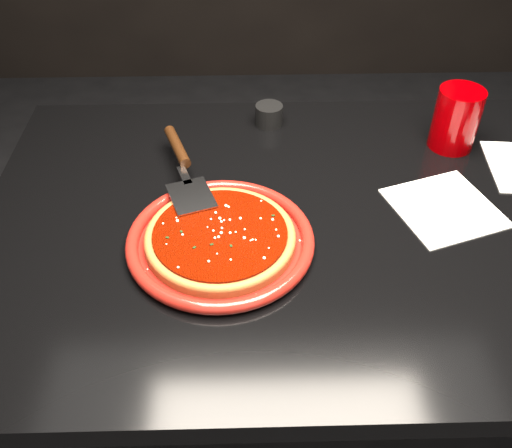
{
  "coord_description": "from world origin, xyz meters",
  "views": [
    {
      "loc": [
        -0.13,
        -0.76,
        1.41
      ],
      "look_at": [
        -0.11,
        -0.04,
        0.77
      ],
      "focal_mm": 40.0,
      "sensor_mm": 36.0,
      "label": 1
    }
  ],
  "objects": [
    {
      "name": "napkin_a",
      "position": [
        0.23,
        0.01,
        0.75
      ],
      "size": [
        0.22,
        0.22,
        0.0
      ],
      "primitive_type": "cube",
      "rotation": [
        0.0,
        0.0,
        0.33
      ],
      "color": "white",
      "rests_on": "table"
    },
    {
      "name": "basil_flecks",
      "position": [
        -0.17,
        -0.07,
        0.78
      ],
      "size": [
        0.2,
        0.2,
        0.0
      ],
      "primitive_type": null,
      "color": "black",
      "rests_on": "plate"
    },
    {
      "name": "pizza_crust_rim",
      "position": [
        -0.17,
        -0.07,
        0.77
      ],
      "size": [
        0.26,
        0.26,
        0.02
      ],
      "primitive_type": "torus",
      "rotation": [
        0.0,
        0.0,
        -0.04
      ],
      "color": "brown",
      "rests_on": "plate"
    },
    {
      "name": "cup",
      "position": [
        0.29,
        0.22,
        0.81
      ],
      "size": [
        0.1,
        0.1,
        0.13
      ],
      "primitive_type": "cylinder",
      "rotation": [
        0.0,
        0.0,
        -0.11
      ],
      "color": "#870001",
      "rests_on": "table"
    },
    {
      "name": "floor",
      "position": [
        0.0,
        0.0,
        -0.01
      ],
      "size": [
        4.0,
        4.0,
        0.01
      ],
      "primitive_type": "cube",
      "color": "black",
      "rests_on": "ground"
    },
    {
      "name": "table",
      "position": [
        0.0,
        0.0,
        0.38
      ],
      "size": [
        1.2,
        0.8,
        0.75
      ],
      "primitive_type": "cube",
      "color": "black",
      "rests_on": "floor"
    },
    {
      "name": "pizza_sauce",
      "position": [
        -0.17,
        -0.07,
        0.78
      ],
      "size": [
        0.23,
        0.23,
        0.01
      ],
      "primitive_type": "cylinder",
      "rotation": [
        0.0,
        0.0,
        -0.04
      ],
      "color": "#630C00",
      "rests_on": "plate"
    },
    {
      "name": "pizza_server",
      "position": [
        -0.24,
        0.1,
        0.79
      ],
      "size": [
        0.18,
        0.32,
        0.02
      ],
      "primitive_type": null,
      "rotation": [
        0.0,
        0.0,
        0.33
      ],
      "color": "silver",
      "rests_on": "plate"
    },
    {
      "name": "parmesan_dusting",
      "position": [
        -0.17,
        -0.07,
        0.78
      ],
      "size": [
        0.22,
        0.22,
        0.01
      ],
      "primitive_type": null,
      "color": "beige",
      "rests_on": "plate"
    },
    {
      "name": "ramekin",
      "position": [
        -0.07,
        0.31,
        0.77
      ],
      "size": [
        0.07,
        0.07,
        0.05
      ],
      "primitive_type": "cylinder",
      "rotation": [
        0.0,
        0.0,
        -0.16
      ],
      "color": "black",
      "rests_on": "table"
    },
    {
      "name": "plate",
      "position": [
        -0.17,
        -0.07,
        0.76
      ],
      "size": [
        0.33,
        0.33,
        0.02
      ],
      "primitive_type": "cylinder",
      "rotation": [
        0.0,
        0.0,
        -0.04
      ],
      "color": "maroon",
      "rests_on": "table"
    },
    {
      "name": "pizza_crust",
      "position": [
        -0.17,
        -0.07,
        0.77
      ],
      "size": [
        0.26,
        0.26,
        0.01
      ],
      "primitive_type": "cylinder",
      "rotation": [
        0.0,
        0.0,
        -0.04
      ],
      "color": "brown",
      "rests_on": "plate"
    }
  ]
}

